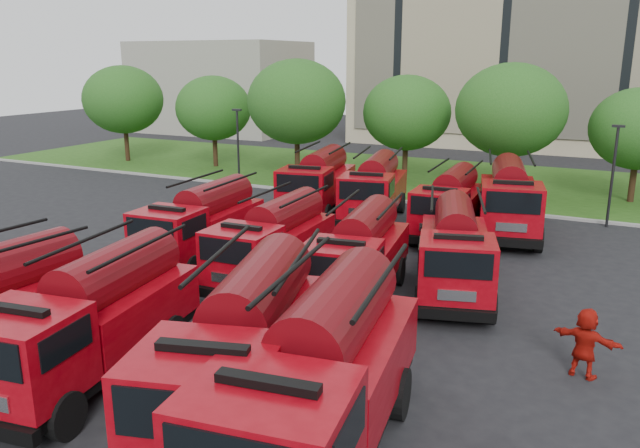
{
  "coord_description": "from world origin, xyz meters",
  "views": [
    {
      "loc": [
        12.47,
        -16.37,
        8.24
      ],
      "look_at": [
        1.79,
        5.26,
        1.8
      ],
      "focal_mm": 35.0,
      "sensor_mm": 36.0,
      "label": 1
    }
  ],
  "objects_px": {
    "fire_truck_3": "(320,379)",
    "fire_truck_2": "(246,349)",
    "firefighter_5": "(581,376)",
    "fire_truck_9": "(375,189)",
    "fire_truck_5": "(273,241)",
    "fire_truck_7": "(455,250)",
    "firefighter_4": "(135,305)",
    "fire_truck_10": "(450,203)",
    "fire_truck_1": "(92,318)",
    "fire_truck_8": "(318,182)",
    "fire_truck_11": "(509,198)",
    "fire_truck_6": "(359,255)",
    "fire_truck_4": "(202,223)"
  },
  "relations": [
    {
      "from": "fire_truck_3",
      "to": "fire_truck_2",
      "type": "bearing_deg",
      "value": 158.14
    },
    {
      "from": "firefighter_5",
      "to": "fire_truck_9",
      "type": "bearing_deg",
      "value": -35.94
    },
    {
      "from": "fire_truck_5",
      "to": "fire_truck_7",
      "type": "distance_m",
      "value": 6.7
    },
    {
      "from": "fire_truck_3",
      "to": "firefighter_4",
      "type": "distance_m",
      "value": 10.72
    },
    {
      "from": "fire_truck_9",
      "to": "fire_truck_10",
      "type": "relative_size",
      "value": 1.1
    },
    {
      "from": "fire_truck_1",
      "to": "firefighter_4",
      "type": "height_order",
      "value": "fire_truck_1"
    },
    {
      "from": "firefighter_5",
      "to": "firefighter_4",
      "type": "bearing_deg",
      "value": 19.78
    },
    {
      "from": "fire_truck_2",
      "to": "firefighter_5",
      "type": "distance_m",
      "value": 9.11
    },
    {
      "from": "fire_truck_3",
      "to": "firefighter_4",
      "type": "relative_size",
      "value": 4.77
    },
    {
      "from": "fire_truck_1",
      "to": "fire_truck_8",
      "type": "bearing_deg",
      "value": 90.08
    },
    {
      "from": "fire_truck_7",
      "to": "fire_truck_9",
      "type": "bearing_deg",
      "value": 110.93
    },
    {
      "from": "fire_truck_1",
      "to": "fire_truck_5",
      "type": "distance_m",
      "value": 8.52
    },
    {
      "from": "fire_truck_3",
      "to": "fire_truck_8",
      "type": "xyz_separation_m",
      "value": [
        -9.73,
        19.49,
        -0.14
      ]
    },
    {
      "from": "firefighter_4",
      "to": "fire_truck_7",
      "type": "bearing_deg",
      "value": -87.71
    },
    {
      "from": "fire_truck_7",
      "to": "fire_truck_11",
      "type": "xyz_separation_m",
      "value": [
        0.31,
        8.88,
        0.15
      ]
    },
    {
      "from": "fire_truck_7",
      "to": "fire_truck_10",
      "type": "bearing_deg",
      "value": 90.21
    },
    {
      "from": "fire_truck_1",
      "to": "fire_truck_2",
      "type": "distance_m",
      "value": 4.78
    },
    {
      "from": "fire_truck_7",
      "to": "fire_truck_9",
      "type": "relative_size",
      "value": 0.97
    },
    {
      "from": "fire_truck_10",
      "to": "firefighter_5",
      "type": "height_order",
      "value": "fire_truck_10"
    },
    {
      "from": "fire_truck_11",
      "to": "fire_truck_3",
      "type": "bearing_deg",
      "value": -103.13
    },
    {
      "from": "fire_truck_2",
      "to": "fire_truck_6",
      "type": "bearing_deg",
      "value": 78.75
    },
    {
      "from": "fire_truck_6",
      "to": "fire_truck_7",
      "type": "distance_m",
      "value": 3.49
    },
    {
      "from": "fire_truck_5",
      "to": "fire_truck_6",
      "type": "relative_size",
      "value": 0.97
    },
    {
      "from": "fire_truck_9",
      "to": "firefighter_5",
      "type": "distance_m",
      "value": 17.33
    },
    {
      "from": "fire_truck_4",
      "to": "fire_truck_6",
      "type": "xyz_separation_m",
      "value": [
        7.53,
        -1.08,
        -0.02
      ]
    },
    {
      "from": "fire_truck_6",
      "to": "fire_truck_9",
      "type": "xyz_separation_m",
      "value": [
        -3.57,
        10.59,
        0.08
      ]
    },
    {
      "from": "fire_truck_2",
      "to": "fire_truck_9",
      "type": "distance_m",
      "value": 19.33
    },
    {
      "from": "fire_truck_10",
      "to": "firefighter_4",
      "type": "relative_size",
      "value": 3.97
    },
    {
      "from": "fire_truck_2",
      "to": "fire_truck_9",
      "type": "height_order",
      "value": "fire_truck_2"
    },
    {
      "from": "fire_truck_4",
      "to": "fire_truck_8",
      "type": "xyz_separation_m",
      "value": [
        0.63,
        9.62,
        0.1
      ]
    },
    {
      "from": "fire_truck_5",
      "to": "fire_truck_7",
      "type": "relative_size",
      "value": 0.94
    },
    {
      "from": "fire_truck_5",
      "to": "fire_truck_10",
      "type": "bearing_deg",
      "value": 62.57
    },
    {
      "from": "fire_truck_9",
      "to": "fire_truck_7",
      "type": "bearing_deg",
      "value": -64.53
    },
    {
      "from": "fire_truck_7",
      "to": "firefighter_4",
      "type": "bearing_deg",
      "value": -163.42
    },
    {
      "from": "fire_truck_6",
      "to": "fire_truck_9",
      "type": "relative_size",
      "value": 0.94
    },
    {
      "from": "fire_truck_7",
      "to": "fire_truck_10",
      "type": "distance_m",
      "value": 7.74
    },
    {
      "from": "fire_truck_10",
      "to": "firefighter_5",
      "type": "relative_size",
      "value": 3.58
    },
    {
      "from": "fire_truck_11",
      "to": "fire_truck_2",
      "type": "bearing_deg",
      "value": -109.5
    },
    {
      "from": "fire_truck_2",
      "to": "firefighter_5",
      "type": "height_order",
      "value": "fire_truck_2"
    },
    {
      "from": "fire_truck_4",
      "to": "fire_truck_5",
      "type": "relative_size",
      "value": 1.03
    },
    {
      "from": "fire_truck_10",
      "to": "fire_truck_11",
      "type": "xyz_separation_m",
      "value": [
        2.45,
        1.44,
        0.18
      ]
    },
    {
      "from": "fire_truck_2",
      "to": "fire_truck_3",
      "type": "relative_size",
      "value": 1.0
    },
    {
      "from": "fire_truck_7",
      "to": "firefighter_5",
      "type": "bearing_deg",
      "value": -60.0
    },
    {
      "from": "fire_truck_2",
      "to": "fire_truck_8",
      "type": "bearing_deg",
      "value": 95.81
    },
    {
      "from": "fire_truck_10",
      "to": "fire_truck_2",
      "type": "bearing_deg",
      "value": -92.58
    },
    {
      "from": "fire_truck_6",
      "to": "fire_truck_1",
      "type": "bearing_deg",
      "value": -124.61
    },
    {
      "from": "fire_truck_4",
      "to": "fire_truck_8",
      "type": "bearing_deg",
      "value": 82.35
    },
    {
      "from": "fire_truck_1",
      "to": "fire_truck_3",
      "type": "distance_m",
      "value": 6.93
    },
    {
      "from": "fire_truck_2",
      "to": "fire_truck_6",
      "type": "distance_m",
      "value": 8.3
    },
    {
      "from": "fire_truck_8",
      "to": "fire_truck_4",
      "type": "bearing_deg",
      "value": -103.86
    }
  ]
}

